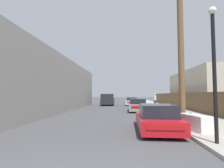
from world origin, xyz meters
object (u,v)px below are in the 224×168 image
Objects in this scene: car_parked_mid at (137,105)px; parked_sports_car_red at (156,118)px; pickup_truck at (108,100)px; car_parked_far at (132,101)px; utility_pole at (181,48)px; discarded_fridge at (194,122)px; street_lamp at (214,62)px; pedestrian at (155,100)px.

parked_sports_car_red is at bearing -87.65° from car_parked_mid.
parked_sports_car_red is 0.77× the size of pickup_truck.
car_parked_far is 3.79m from pickup_truck.
pickup_truck is (-4.14, 19.24, 0.33)m from parked_sports_car_red.
car_parked_far is 0.57× the size of utility_pole.
discarded_fridge is at bearing -91.70° from utility_pole.
street_lamp is (1.67, -11.86, 2.15)m from car_parked_mid.
car_parked_far is at bearing 80.46° from discarded_fridge.
utility_pole reaches higher than pedestrian.
car_parked_far reaches higher than parked_sports_car_red.
parked_sports_car_red is at bearing 120.61° from street_lamp.
car_parked_mid is 0.51× the size of utility_pole.
pickup_truck is at bearing 91.13° from discarded_fridge.
pickup_truck is 22.50m from street_lamp.
street_lamp reaches higher than car_parked_mid.
street_lamp reaches higher than pedestrian.
parked_sports_car_red is at bearing 100.13° from pickup_truck.
street_lamp is (1.82, -21.80, 2.15)m from car_parked_far.
car_parked_far is 1.03× the size of street_lamp.
street_lamp is at bearing -83.36° from car_parked_far.
discarded_fridge is 9.83m from car_parked_mid.
parked_sports_car_red is 0.95× the size of street_lamp.
car_parked_far reaches higher than discarded_fridge.
discarded_fridge is 19.70m from car_parked_far.
car_parked_mid is at bearing -116.94° from pedestrian.
car_parked_mid is at bearing 98.00° from street_lamp.
street_lamp is at bearing -109.48° from discarded_fridge.
pedestrian reaches higher than discarded_fridge.
utility_pole reaches higher than car_parked_mid.
discarded_fridge is 0.38× the size of car_parked_far.
discarded_fridge is at bearing -82.36° from car_parked_far.
car_parked_mid reaches higher than discarded_fridge.
pickup_truck is (-3.78, -0.09, 0.29)m from car_parked_far.
parked_sports_car_red is 9.39m from car_parked_mid.
pickup_truck is 1.23× the size of street_lamp.
utility_pole is at bearing -75.51° from car_parked_mid.
utility_pole is 4.65× the size of pedestrian.
car_parked_mid is 0.92× the size of street_lamp.
car_parked_mid is 10.61m from pickup_truck.
pickup_truck is 0.68× the size of utility_pole.
pedestrian is at bearing -57.66° from car_parked_far.
utility_pole is at bearing 72.98° from discarded_fridge.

